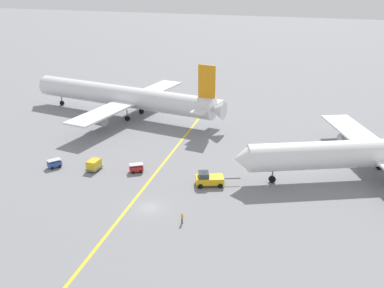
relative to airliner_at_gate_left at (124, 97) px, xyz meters
The scene contains 9 objects.
ground_plane 52.14m from the airliner_at_gate_left, 61.44° to the right, with size 600.00×600.00×0.00m, color gray.
taxiway_stripe 41.65m from the airliner_at_gate_left, 59.40° to the right, with size 0.50×120.00×0.01m, color yellow.
airliner_at_gate_left is the anchor object (origin of this frame).
airliner_being_pushed 65.65m from the airliner_at_gate_left, 19.80° to the right, with size 51.44×48.57×14.83m.
pushback_tug 47.23m from the airliner_at_gate_left, 46.75° to the right, with size 8.36×4.54×2.89m.
gse_baggage_cart_trailing 37.23m from the airliner_at_gate_left, 62.42° to the right, with size 3.15×2.77×1.71m.
gse_container_dolly_flat 35.64m from the airliner_at_gate_left, 75.77° to the right, with size 2.42×3.35×2.15m.
gse_baggage_cart_near_cluster 35.67m from the airliner_at_gate_left, 89.29° to the right, with size 2.94×3.11×1.71m.
ground_crew_ramp_agent_by_cones 58.30m from the airliner_at_gate_left, 57.06° to the right, with size 0.50×0.36×1.76m.
Camera 1 is at (26.51, -64.69, 38.82)m, focal length 43.77 mm.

